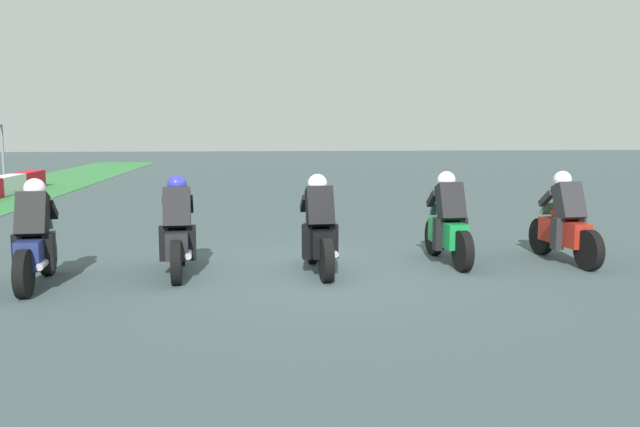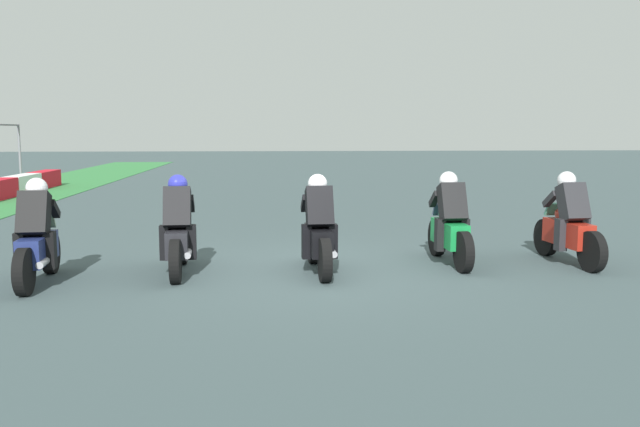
% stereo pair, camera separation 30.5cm
% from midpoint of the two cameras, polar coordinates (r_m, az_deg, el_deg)
% --- Properties ---
extents(ground_plane, '(120.00, 120.00, 0.00)m').
position_cam_midpoint_polar(ground_plane, '(10.25, 0.64, -5.01)').
color(ground_plane, '#3A4B4D').
extents(rider_lane_a, '(2.04, 0.56, 1.51)m').
position_cam_midpoint_polar(rider_lane_a, '(11.53, 21.53, -1.01)').
color(rider_lane_a, black).
rests_on(rider_lane_a, ground_plane).
extents(rider_lane_b, '(2.04, 0.55, 1.51)m').
position_cam_midpoint_polar(rider_lane_b, '(10.94, 12.02, -1.07)').
color(rider_lane_b, black).
rests_on(rider_lane_b, ground_plane).
extents(rider_lane_c, '(2.04, 0.55, 1.51)m').
position_cam_midpoint_polar(rider_lane_c, '(10.07, 0.76, -1.63)').
color(rider_lane_c, black).
rests_on(rider_lane_c, ground_plane).
extents(rider_lane_d, '(2.04, 0.55, 1.51)m').
position_cam_midpoint_polar(rider_lane_d, '(10.18, -11.37, -1.67)').
color(rider_lane_d, black).
rests_on(rider_lane_d, ground_plane).
extents(rider_lane_e, '(2.04, 0.55, 1.51)m').
position_cam_midpoint_polar(rider_lane_e, '(10.07, -22.58, -2.19)').
color(rider_lane_e, black).
rests_on(rider_lane_e, ground_plane).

